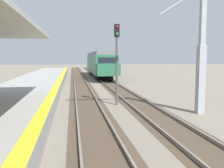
# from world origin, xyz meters

# --- Properties ---
(station_platform) EXTENTS (5.00, 80.00, 0.91)m
(station_platform) POSITION_xyz_m (-2.50, 16.00, 0.45)
(station_platform) COLOR #999993
(station_platform) RESTS_ON ground
(track_pair_nearest_platform) EXTENTS (2.34, 120.00, 0.16)m
(track_pair_nearest_platform) POSITION_xyz_m (1.90, 20.00, 0.05)
(track_pair_nearest_platform) COLOR #4C3D2D
(track_pair_nearest_platform) RESTS_ON ground
(track_pair_middle) EXTENTS (2.34, 120.00, 0.16)m
(track_pair_middle) POSITION_xyz_m (5.30, 20.00, 0.05)
(track_pair_middle) COLOR #4C3D2D
(track_pair_middle) RESTS_ON ground
(approaching_train) EXTENTS (2.93, 19.60, 4.76)m
(approaching_train) POSITION_xyz_m (5.30, 41.50, 2.18)
(approaching_train) COLOR #286647
(approaching_train) RESTS_ON ground
(rail_signal_post) EXTENTS (0.32, 0.34, 5.20)m
(rail_signal_post) POSITION_xyz_m (3.81, 17.61, 3.19)
(rail_signal_post) COLOR #4C4C4C
(rail_signal_post) RESTS_ON ground
(catenary_pylon_far_side) EXTENTS (5.00, 0.40, 7.50)m
(catenary_pylon_far_side) POSITION_xyz_m (7.63, 14.42, 3.60)
(catenary_pylon_far_side) COLOR #9EA3A8
(catenary_pylon_far_side) RESTS_ON ground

